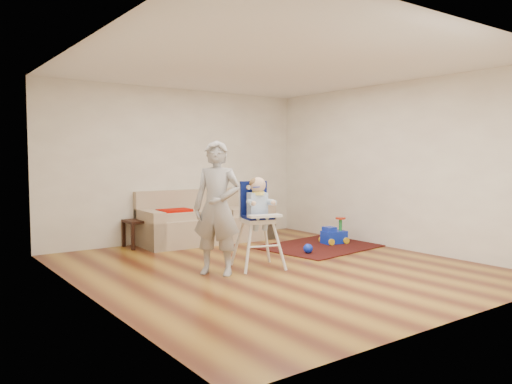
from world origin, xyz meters
TOP-DOWN VIEW (x-y plane):
  - ground at (0.00, 0.00)m, footprint 5.50×5.50m
  - room_envelope at (0.00, 0.53)m, footprint 5.04×5.52m
  - sofa at (0.29, 2.30)m, footprint 2.39×1.05m
  - side_table at (-0.88, 2.48)m, footprint 0.46×0.46m
  - area_rug at (1.61, 0.75)m, footprint 2.13×1.71m
  - ride_on_toy at (1.94, 0.79)m, footprint 0.44×0.35m
  - toy_ball at (0.98, 0.38)m, footprint 0.15×0.15m
  - high_chair at (-0.20, 0.08)m, footprint 0.70×0.70m
  - adult at (-0.84, 0.08)m, footprint 0.71×0.74m

SIDE VIEW (x-z plane):
  - ground at x=0.00m, z-range 0.00..0.00m
  - area_rug at x=1.61m, z-range 0.00..0.02m
  - toy_ball at x=0.98m, z-range 0.02..0.16m
  - side_table at x=-0.88m, z-range 0.00..0.46m
  - ride_on_toy at x=1.94m, z-range 0.02..0.46m
  - sofa at x=0.29m, z-range 0.00..0.91m
  - high_chair at x=-0.20m, z-range -0.02..1.21m
  - adult at x=-0.84m, z-range 0.00..1.70m
  - room_envelope at x=0.00m, z-range 0.52..3.24m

